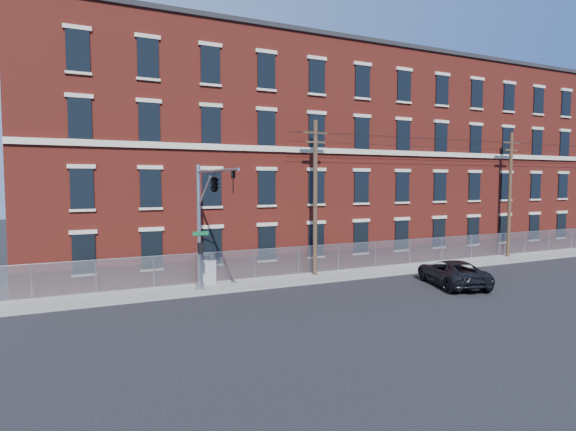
# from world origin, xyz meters

# --- Properties ---
(ground) EXTENTS (140.00, 140.00, 0.00)m
(ground) POSITION_xyz_m (0.00, 0.00, 0.00)
(ground) COLOR black
(ground) RESTS_ON ground
(sidewalk) EXTENTS (65.00, 3.00, 0.12)m
(sidewalk) POSITION_xyz_m (12.00, 5.00, 0.06)
(sidewalk) COLOR gray
(sidewalk) RESTS_ON ground
(mill_building) EXTENTS (55.30, 14.32, 16.30)m
(mill_building) POSITION_xyz_m (12.00, 13.93, 8.15)
(mill_building) COLOR maroon
(mill_building) RESTS_ON ground
(chain_link_fence) EXTENTS (59.06, 0.06, 1.85)m
(chain_link_fence) POSITION_xyz_m (12.00, 6.30, 1.06)
(chain_link_fence) COLOR #A5A8AD
(chain_link_fence) RESTS_ON ground
(traffic_signal_mast) EXTENTS (0.90, 6.75, 7.00)m
(traffic_signal_mast) POSITION_xyz_m (-6.00, 2.18, 5.39)
(traffic_signal_mast) COLOR #9EA0A5
(traffic_signal_mast) RESTS_ON ground
(utility_pole_near) EXTENTS (1.80, 0.28, 10.00)m
(utility_pole_near) POSITION_xyz_m (2.00, 5.60, 5.34)
(utility_pole_near) COLOR #453322
(utility_pole_near) RESTS_ON ground
(utility_pole_mid) EXTENTS (1.80, 0.28, 10.00)m
(utility_pole_mid) POSITION_xyz_m (20.00, 5.60, 5.34)
(utility_pole_mid) COLOR #453322
(utility_pole_mid) RESTS_ON ground
(overhead_wires) EXTENTS (40.00, 0.62, 0.62)m
(overhead_wires) POSITION_xyz_m (20.00, 5.60, 9.12)
(overhead_wires) COLOR black
(overhead_wires) RESTS_ON ground
(pickup_truck) EXTENTS (4.14, 6.06, 1.54)m
(pickup_truck) POSITION_xyz_m (8.00, -0.41, 0.77)
(pickup_truck) COLOR black
(pickup_truck) RESTS_ON ground
(utility_cabinet) EXTENTS (1.20, 0.88, 1.35)m
(utility_cabinet) POSITION_xyz_m (-5.12, 6.00, 0.79)
(utility_cabinet) COLOR gray
(utility_cabinet) RESTS_ON sidewalk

